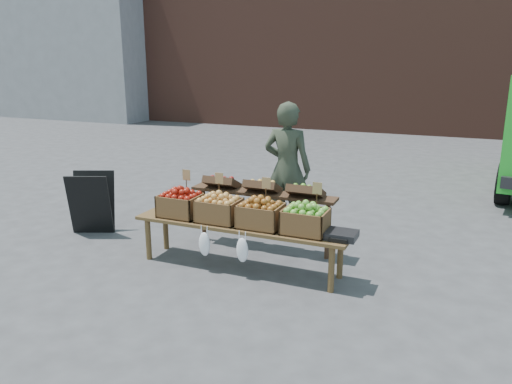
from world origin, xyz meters
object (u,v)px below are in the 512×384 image
at_px(crate_golden_apples, 180,205).
at_px(weighing_scale, 342,235).
at_px(vendor, 287,169).
at_px(chalkboard_sign, 92,203).
at_px(display_bench, 240,246).
at_px(back_table, 262,212).
at_px(crate_red_apples, 261,216).
at_px(crate_green_apples, 305,222).
at_px(crate_russet_pears, 219,210).

relative_size(crate_golden_apples, weighing_scale, 1.47).
relative_size(vendor, chalkboard_sign, 2.10).
bearing_deg(weighing_scale, display_bench, 180.00).
xyz_separation_m(back_table, crate_red_apples, (0.28, -0.72, 0.19)).
bearing_deg(back_table, crate_green_apples, -41.09).
bearing_deg(display_bench, crate_green_apples, 0.00).
xyz_separation_m(back_table, crate_green_apples, (0.83, -0.72, 0.19)).
bearing_deg(back_table, chalkboard_sign, -171.54).
distance_m(back_table, crate_green_apples, 1.11).
distance_m(vendor, crate_red_apples, 1.53).
relative_size(vendor, crate_russet_pears, 3.86).
bearing_deg(crate_golden_apples, weighing_scale, 0.00).
xyz_separation_m(crate_red_apples, crate_green_apples, (0.55, 0.00, 0.00)).
relative_size(chalkboard_sign, crate_red_apples, 1.84).
relative_size(display_bench, crate_green_apples, 5.40).
xyz_separation_m(chalkboard_sign, crate_russet_pears, (2.28, -0.34, 0.25)).
xyz_separation_m(back_table, crate_russet_pears, (-0.27, -0.72, 0.19)).
relative_size(vendor, crate_red_apples, 3.86).
distance_m(crate_red_apples, weighing_scale, 0.98).
height_order(display_bench, weighing_scale, weighing_scale).
distance_m(display_bench, weighing_scale, 1.29).
relative_size(vendor, display_bench, 0.71).
bearing_deg(display_bench, crate_red_apples, 0.00).
bearing_deg(back_table, crate_russet_pears, -110.85).
xyz_separation_m(vendor, display_bench, (-0.06, -1.50, -0.68)).
bearing_deg(crate_red_apples, vendor, 98.00).
relative_size(crate_green_apples, weighing_scale, 1.47).
height_order(crate_golden_apples, crate_green_apples, same).
distance_m(crate_russet_pears, weighing_scale, 1.53).
xyz_separation_m(back_table, crate_golden_apples, (-0.82, -0.72, 0.19)).
height_order(crate_russet_pears, weighing_scale, crate_russet_pears).
distance_m(crate_green_apples, weighing_scale, 0.44).
bearing_deg(crate_green_apples, back_table, 138.91).
height_order(vendor, weighing_scale, vendor).
relative_size(chalkboard_sign, crate_golden_apples, 1.84).
relative_size(chalkboard_sign, crate_russet_pears, 1.84).
xyz_separation_m(chalkboard_sign, crate_golden_apples, (1.73, -0.34, 0.25)).
height_order(vendor, crate_golden_apples, vendor).
xyz_separation_m(vendor, back_table, (-0.07, -0.78, -0.45)).
distance_m(vendor, crate_green_apples, 1.70).
bearing_deg(back_table, weighing_scale, -29.93).
bearing_deg(crate_russet_pears, crate_golden_apples, 180.00).
bearing_deg(display_bench, vendor, 87.52).
height_order(chalkboard_sign, display_bench, chalkboard_sign).
xyz_separation_m(vendor, crate_golden_apples, (-0.89, -1.50, -0.26)).
xyz_separation_m(back_table, display_bench, (0.00, -0.72, -0.24)).
bearing_deg(crate_golden_apples, vendor, 59.26).
bearing_deg(vendor, crate_red_apples, 98.06).
xyz_separation_m(chalkboard_sign, back_table, (2.56, 0.38, 0.06)).
bearing_deg(weighing_scale, crate_russet_pears, 180.00).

